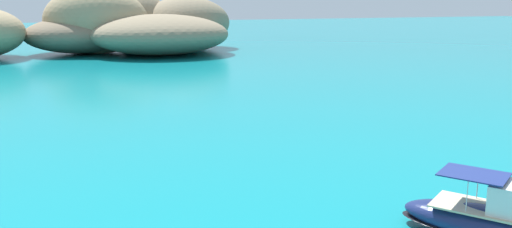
% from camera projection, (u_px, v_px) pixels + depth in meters
% --- Properties ---
extents(islet_large, '(35.29, 25.90, 9.42)m').
position_uv_depth(islet_large, '(135.00, 27.00, 78.54)').
color(islet_large, '#756651').
rests_on(islet_large, ground).
extents(motorboat_navy, '(5.39, 6.74, 2.12)m').
position_uv_depth(motorboat_navy, '(510.00, 225.00, 16.59)').
color(motorboat_navy, navy).
rests_on(motorboat_navy, ground).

